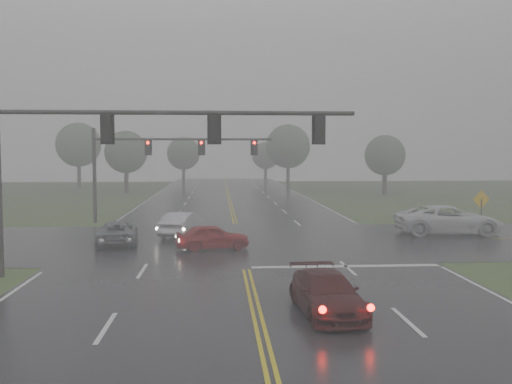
{
  "coord_description": "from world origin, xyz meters",
  "views": [
    {
      "loc": [
        -1.2,
        -10.58,
        5.14
      ],
      "look_at": [
        0.56,
        16.0,
        3.28
      ],
      "focal_mm": 40.0,
      "sensor_mm": 36.0,
      "label": 1
    }
  ],
  "objects": [
    {
      "name": "main_road",
      "position": [
        0.0,
        20.0,
        0.0
      ],
      "size": [
        18.0,
        160.0,
        0.02
      ],
      "primitive_type": "cube",
      "color": "black",
      "rests_on": "ground"
    },
    {
      "name": "cross_street",
      "position": [
        0.0,
        22.0,
        0.0
      ],
      "size": [
        120.0,
        14.0,
        0.02
      ],
      "primitive_type": "cube",
      "color": "black",
      "rests_on": "ground"
    },
    {
      "name": "stop_bar",
      "position": [
        4.5,
        14.4,
        0.0
      ],
      "size": [
        8.5,
        0.5,
        0.01
      ],
      "primitive_type": "cube",
      "color": "silver",
      "rests_on": "ground"
    },
    {
      "name": "sedan_maroon",
      "position": [
        2.23,
        7.06,
        0.0
      ],
      "size": [
        2.14,
        4.58,
        1.29
      ],
      "primitive_type": "imported",
      "rotation": [
        0.0,
        0.0,
        0.08
      ],
      "color": "#390A0B",
      "rests_on": "ground"
    },
    {
      "name": "sedan_red",
      "position": [
        -1.53,
        19.38,
        0.0
      ],
      "size": [
        4.12,
        2.26,
        1.33
      ],
      "primitive_type": "imported",
      "rotation": [
        0.0,
        0.0,
        1.76
      ],
      "color": "#9D0E10",
      "rests_on": "ground"
    },
    {
      "name": "sedan_silver",
      "position": [
        -3.39,
        24.19,
        0.0
      ],
      "size": [
        2.73,
        4.76,
        1.48
      ],
      "primitive_type": "imported",
      "rotation": [
        0.0,
        0.0,
        2.87
      ],
      "color": "#B9BBC1",
      "rests_on": "ground"
    },
    {
      "name": "car_grey",
      "position": [
        -6.84,
        21.46,
        0.0
      ],
      "size": [
        2.71,
        4.89,
        1.3
      ],
      "primitive_type": "imported",
      "rotation": [
        0.0,
        0.0,
        3.27
      ],
      "color": "#5A5D62",
      "rests_on": "ground"
    },
    {
      "name": "pickup_white",
      "position": [
        13.19,
        23.95,
        0.0
      ],
      "size": [
        6.63,
        3.29,
        1.81
      ],
      "primitive_type": "imported",
      "rotation": [
        0.0,
        0.0,
        1.52
      ],
      "color": "silver",
      "rests_on": "ground"
    },
    {
      "name": "signal_gantry_near",
      "position": [
        -5.56,
        13.31,
        5.43
      ],
      "size": [
        14.88,
        0.34,
        7.68
      ],
      "color": "black",
      "rests_on": "ground"
    },
    {
      "name": "signal_gantry_far",
      "position": [
        -6.11,
        31.54,
        4.88
      ],
      "size": [
        13.09,
        0.35,
        6.91
      ],
      "color": "black",
      "rests_on": "ground"
    },
    {
      "name": "sign_diamond_east",
      "position": [
        15.11,
        23.65,
        1.89
      ],
      "size": [
        1.16,
        0.24,
        2.81
      ],
      "rotation": [
        0.0,
        0.0,
        0.17
      ],
      "color": "black",
      "rests_on": "ground"
    },
    {
      "name": "tree_nw_a",
      "position": [
        -12.76,
        62.02,
        5.16
      ],
      "size": [
        5.35,
        5.35,
        7.85
      ],
      "color": "#342B22",
      "rests_on": "ground"
    },
    {
      "name": "tree_ne_a",
      "position": [
        8.56,
        68.66,
        5.96
      ],
      "size": [
        6.16,
        6.16,
        9.05
      ],
      "color": "#342B22",
      "rests_on": "ground"
    },
    {
      "name": "tree_n_mid",
      "position": [
        -6.59,
        78.59,
        4.94
      ],
      "size": [
        5.12,
        5.12,
        7.51
      ],
      "color": "#342B22",
      "rests_on": "ground"
    },
    {
      "name": "tree_e_near",
      "position": [
        19.07,
        57.65,
        4.75
      ],
      "size": [
        4.93,
        4.93,
        7.24
      ],
      "color": "#342B22",
      "rests_on": "ground"
    },
    {
      "name": "tree_nw_b",
      "position": [
        -21.34,
        73.42,
        6.2
      ],
      "size": [
        6.42,
        6.42,
        9.43
      ],
      "color": "#342B22",
      "rests_on": "ground"
    },
    {
      "name": "tree_n_far",
      "position": [
        7.0,
        87.8,
        4.54
      ],
      "size": [
        4.71,
        4.71,
        6.91
      ],
      "color": "#342B22",
      "rests_on": "ground"
    }
  ]
}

